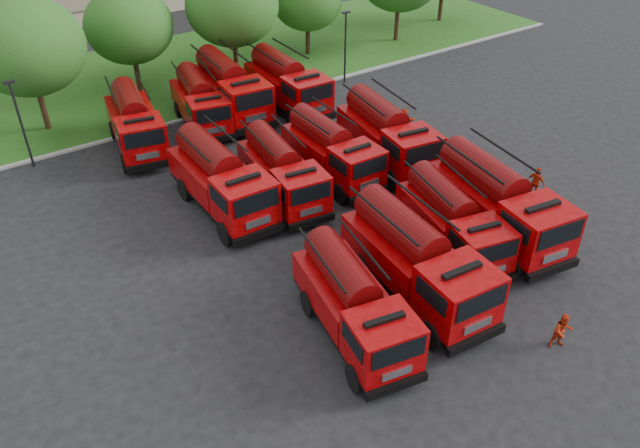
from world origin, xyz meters
The scene contains 27 objects.
ground centered at (0.00, 0.00, 0.00)m, with size 140.00×140.00×0.00m, color black.
lawn centered at (0.00, 26.00, 0.06)m, with size 70.00×16.00×0.12m, color #1F4412.
curb centered at (0.00, 17.90, 0.07)m, with size 70.00×0.30×0.14m, color gray.
tree_2 centered at (-8.00, 21.50, 5.35)m, with size 6.72×6.72×8.22m.
tree_3 centered at (-1.00, 24.00, 4.68)m, with size 5.88×5.88×7.19m.
tree_4 centered at (6.00, 22.50, 5.22)m, with size 6.55×6.55×8.01m.
tree_5 centered at (13.00, 23.50, 4.35)m, with size 5.46×5.46×6.68m.
lamp_post_0 centered at (-10.00, 17.20, 2.90)m, with size 0.60×0.25×5.11m.
lamp_post_1 centered at (12.00, 17.20, 2.90)m, with size 0.60×0.25×5.11m.
fire_truck_0 centered at (-3.16, -3.71, 1.59)m, with size 3.67×7.27×3.16m.
fire_truck_1 centered at (0.38, -3.27, 1.79)m, with size 3.42×8.04×3.56m.
fire_truck_2 centered at (3.88, -1.84, 1.56)m, with size 3.78×7.15×3.10m.
fire_truck_3 centered at (6.39, -2.19, 1.84)m, with size 3.95×8.34×3.65m.
fire_truck_4 centered at (-3.16, 7.14, 1.75)m, with size 2.93×7.69×3.48m.
fire_truck_5 centered at (-0.13, 6.30, 1.59)m, with size 3.31×7.20×3.16m.
fire_truck_6 centered at (3.27, 6.71, 1.60)m, with size 2.72×7.07×3.19m.
fire_truck_7 centered at (6.76, 6.23, 1.75)m, with size 3.83×7.98×3.49m.
fire_truck_8 centered at (-4.22, 15.93, 1.66)m, with size 3.88×7.61×3.31m.
fire_truck_9 centered at (0.25, 16.58, 1.59)m, with size 3.71×7.28×3.16m.
fire_truck_10 centered at (2.55, 16.96, 1.84)m, with size 3.48×8.23×3.65m.
fire_truck_11 centered at (6.14, 15.74, 1.76)m, with size 3.07×7.77×3.49m.
firefighter_0 centered at (6.50, -5.68, 0.00)m, with size 0.67×0.49×1.84m, color #AE250D.
firefighter_1 centered at (2.95, -8.77, 0.00)m, with size 0.76×0.42×1.56m, color #AE250D.
firefighter_2 centered at (10.78, -1.09, 0.00)m, with size 1.00×0.57×1.70m, color #AE250D.
firefighter_3 centered at (7.35, -1.21, 0.00)m, with size 0.96×0.49×1.48m, color black.
firefighter_4 centered at (-2.01, 4.50, 0.00)m, with size 0.90×0.59×1.84m, color black.
firefighter_5 centered at (9.67, 8.08, 0.00)m, with size 1.72×0.74×1.85m, color #AE250D.
Camera 1 is at (-14.29, -17.51, 17.53)m, focal length 35.00 mm.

